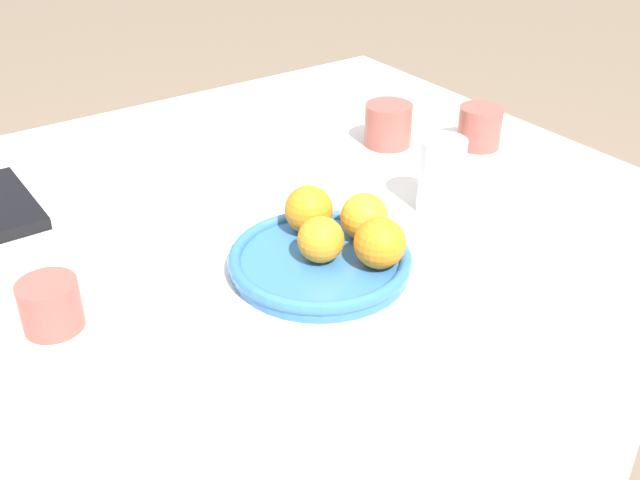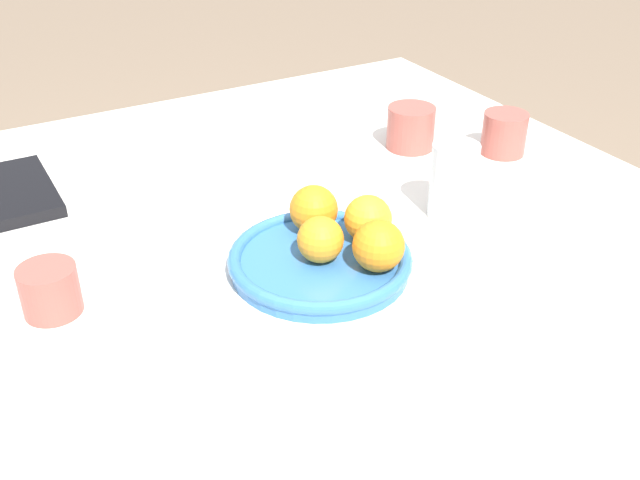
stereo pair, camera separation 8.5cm
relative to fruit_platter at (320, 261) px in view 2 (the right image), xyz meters
name	(u,v)px [view 2 (the right image)]	position (x,y,z in m)	size (l,w,h in m)	color
table	(236,365)	(-0.03, 0.28, -0.39)	(1.39, 0.96, 0.74)	silver
fruit_platter	(320,261)	(0.00, 0.00, 0.00)	(0.26, 0.26, 0.03)	#336BAD
orange_0	(320,240)	(0.00, 0.00, 0.04)	(0.07, 0.07, 0.07)	orange
orange_1	(314,209)	(0.03, 0.07, 0.04)	(0.07, 0.07, 0.07)	orange
orange_2	(368,219)	(0.08, 0.01, 0.04)	(0.07, 0.07, 0.07)	orange
orange_3	(378,246)	(0.06, -0.06, 0.04)	(0.07, 0.07, 0.07)	orange
water_glass	(453,181)	(0.26, 0.04, 0.05)	(0.07, 0.07, 0.12)	silver
cup_0	(411,128)	(0.36, 0.29, 0.02)	(0.09, 0.09, 0.08)	#9E4C42
cup_1	(504,133)	(0.50, 0.18, 0.02)	(0.08, 0.08, 0.08)	#9E4C42
cup_2	(50,290)	(-0.35, 0.09, 0.02)	(0.08, 0.08, 0.07)	#9E4C42
napkin	(147,157)	(-0.10, 0.48, -0.01)	(0.11, 0.14, 0.01)	silver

